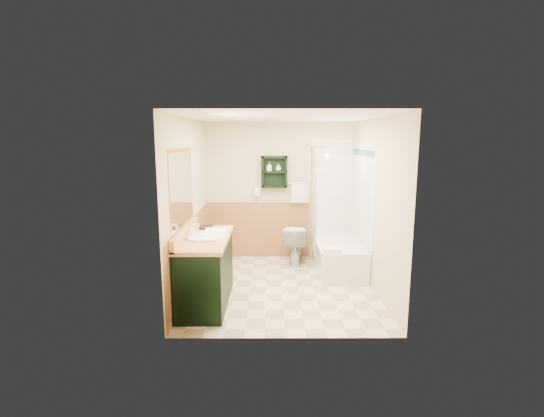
% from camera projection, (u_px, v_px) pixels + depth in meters
% --- Properties ---
extents(floor, '(3.00, 3.00, 0.00)m').
position_uv_depth(floor, '(282.00, 287.00, 5.70)').
color(floor, beige).
rests_on(floor, ground).
extents(back_wall, '(2.60, 0.04, 2.40)m').
position_uv_depth(back_wall, '(280.00, 191.00, 6.99)').
color(back_wall, beige).
rests_on(back_wall, ground).
extents(left_wall, '(0.04, 3.00, 2.40)m').
position_uv_depth(left_wall, '(188.00, 205.00, 5.49)').
color(left_wall, beige).
rests_on(left_wall, ground).
extents(right_wall, '(0.04, 3.00, 2.40)m').
position_uv_depth(right_wall, '(377.00, 205.00, 5.50)').
color(right_wall, beige).
rests_on(right_wall, ground).
extents(ceiling, '(2.60, 3.00, 0.04)m').
position_uv_depth(ceiling, '(283.00, 116.00, 5.28)').
color(ceiling, white).
rests_on(ceiling, back_wall).
extents(wainscot_left, '(2.98, 2.98, 1.00)m').
position_uv_depth(wainscot_left, '(192.00, 253.00, 5.61)').
color(wainscot_left, '#B37248').
rests_on(wainscot_left, left_wall).
extents(wainscot_back, '(2.58, 2.58, 1.00)m').
position_uv_depth(wainscot_back, '(280.00, 230.00, 7.08)').
color(wainscot_back, '#B37248').
rests_on(wainscot_back, back_wall).
extents(mirror_frame, '(1.30, 1.30, 1.00)m').
position_uv_depth(mirror_frame, '(182.00, 189.00, 4.90)').
color(mirror_frame, brown).
rests_on(mirror_frame, left_wall).
extents(mirror_glass, '(1.20, 1.20, 0.90)m').
position_uv_depth(mirror_glass, '(182.00, 189.00, 4.90)').
color(mirror_glass, white).
rests_on(mirror_glass, left_wall).
extents(tile_right, '(1.50, 1.50, 2.10)m').
position_uv_depth(tile_right, '(361.00, 206.00, 6.26)').
color(tile_right, white).
rests_on(tile_right, right_wall).
extents(tile_back, '(0.95, 0.95, 2.10)m').
position_uv_depth(tile_back, '(337.00, 200.00, 6.98)').
color(tile_back, white).
rests_on(tile_back, back_wall).
extents(tile_accent, '(1.50, 1.50, 0.10)m').
position_uv_depth(tile_accent, '(363.00, 153.00, 6.12)').
color(tile_accent, '#154B35').
rests_on(tile_accent, right_wall).
extents(wall_shelf, '(0.45, 0.15, 0.55)m').
position_uv_depth(wall_shelf, '(274.00, 172.00, 6.82)').
color(wall_shelf, black).
rests_on(wall_shelf, back_wall).
extents(hair_dryer, '(0.10, 0.24, 0.18)m').
position_uv_depth(hair_dryer, '(257.00, 192.00, 6.90)').
color(hair_dryer, white).
rests_on(hair_dryer, back_wall).
extents(towel_bar, '(0.40, 0.06, 0.40)m').
position_uv_depth(towel_bar, '(300.00, 183.00, 6.90)').
color(towel_bar, white).
rests_on(towel_bar, back_wall).
extents(curtain_rod, '(0.03, 1.60, 0.03)m').
position_uv_depth(curtain_rod, '(315.00, 146.00, 6.10)').
color(curtain_rod, silver).
rests_on(curtain_rod, back_wall).
extents(shower_curtain, '(1.05, 1.05, 1.70)m').
position_uv_depth(shower_curtain, '(313.00, 199.00, 6.42)').
color(shower_curtain, '#B9AE8B').
rests_on(shower_curtain, curtain_rod).
extents(vanity, '(0.59, 1.39, 0.88)m').
position_uv_depth(vanity, '(206.00, 270.00, 5.07)').
color(vanity, black).
rests_on(vanity, ground).
extents(bathtub, '(0.71, 1.50, 0.47)m').
position_uv_depth(bathtub, '(337.00, 255.00, 6.44)').
color(bathtub, silver).
rests_on(bathtub, ground).
extents(toilet, '(0.44, 0.71, 0.66)m').
position_uv_depth(toilet, '(295.00, 244.00, 6.74)').
color(toilet, silver).
rests_on(toilet, ground).
extents(counter_towel, '(0.28, 0.22, 0.04)m').
position_uv_depth(counter_towel, '(216.00, 231.00, 5.23)').
color(counter_towel, white).
rests_on(counter_towel, vanity).
extents(vanity_book, '(0.19, 0.05, 0.25)m').
position_uv_depth(vanity_book, '(199.00, 219.00, 5.47)').
color(vanity_book, black).
rests_on(vanity_book, vanity).
extents(tub_towel, '(0.24, 0.20, 0.07)m').
position_uv_depth(tub_towel, '(331.00, 250.00, 5.76)').
color(tub_towel, white).
rests_on(tub_towel, bathtub).
extents(soap_bottle_a, '(0.12, 0.16, 0.07)m').
position_uv_depth(soap_bottle_a, '(269.00, 169.00, 6.80)').
color(soap_bottle_a, silver).
rests_on(soap_bottle_a, wall_shelf).
extents(soap_bottle_b, '(0.13, 0.14, 0.09)m').
position_uv_depth(soap_bottle_b, '(278.00, 168.00, 6.80)').
color(soap_bottle_b, silver).
rests_on(soap_bottle_b, wall_shelf).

